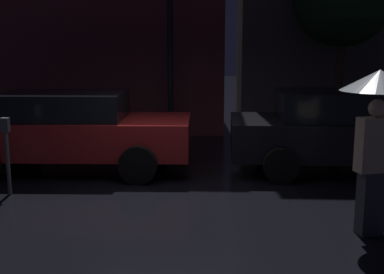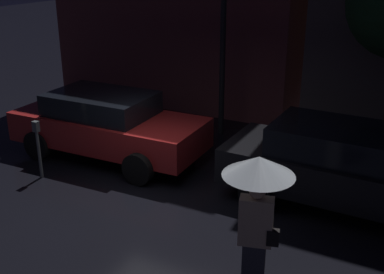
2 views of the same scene
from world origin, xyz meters
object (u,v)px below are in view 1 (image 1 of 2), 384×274
Objects in this scene: pedestrian_with_umbrella at (377,112)px; parking_meter at (7,147)px; parked_car_red at (72,129)px; street_lamp_near at (170,21)px; parked_car_black at (347,130)px.

pedestrian_with_umbrella is 5.46m from parking_meter.
parked_car_red is 1.09× the size of street_lamp_near.
pedestrian_with_umbrella is (-0.50, -3.11, 0.76)m from parked_car_black.
parked_car_black is (5.17, 0.15, 0.01)m from parked_car_red.
parked_car_black is at bearing 65.31° from pedestrian_with_umbrella.
parking_meter is at bearing -111.42° from parked_car_red.
street_lamp_near reaches higher than parking_meter.
parking_meter is (-5.23, 1.39, -0.78)m from pedestrian_with_umbrella.
parked_car_red reaches higher than parking_meter.
pedestrian_with_umbrella is 6.46m from street_lamp_near.
pedestrian_with_umbrella reaches higher than parking_meter.
street_lamp_near reaches higher than parked_car_red.
parked_car_black is at bearing -0.15° from parked_car_red.
street_lamp_near is at bearing 55.87° from parked_car_red.
pedestrian_with_umbrella is at bearing -14.85° from parking_meter.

